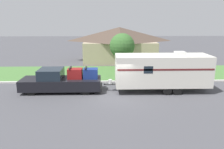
% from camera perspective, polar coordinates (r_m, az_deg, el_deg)
% --- Properties ---
extents(ground_plane, '(120.00, 120.00, 0.00)m').
position_cam_1_polar(ground_plane, '(16.95, 1.01, -5.63)').
color(ground_plane, '#47474C').
extents(curb_strip, '(80.00, 0.30, 0.14)m').
position_cam_1_polar(curb_strip, '(20.49, 0.52, -1.86)').
color(curb_strip, beige).
rests_on(curb_strip, ground_plane).
extents(lawn_strip, '(80.00, 7.00, 0.03)m').
position_cam_1_polar(lawn_strip, '(24.02, 0.19, 0.44)').
color(lawn_strip, '#477538').
rests_on(lawn_strip, ground_plane).
extents(house_across_street, '(10.36, 7.21, 4.68)m').
position_cam_1_polar(house_across_street, '(30.75, 1.91, 8.07)').
color(house_across_street, tan).
rests_on(house_across_street, ground_plane).
extents(pickup_truck, '(6.52, 2.08, 2.02)m').
position_cam_1_polar(pickup_truck, '(18.20, -13.00, -1.68)').
color(pickup_truck, black).
rests_on(pickup_truck, ground_plane).
extents(travel_trailer, '(8.55, 2.47, 3.25)m').
position_cam_1_polar(travel_trailer, '(18.22, 12.95, 1.12)').
color(travel_trailer, black).
rests_on(travel_trailer, ground_plane).
extents(mailbox, '(0.48, 0.20, 1.39)m').
position_cam_1_polar(mailbox, '(21.87, 13.38, 1.48)').
color(mailbox, brown).
rests_on(mailbox, ground_plane).
extents(tree_in_yard, '(2.58, 2.58, 4.39)m').
position_cam_1_polar(tree_in_yard, '(22.64, 2.68, 7.46)').
color(tree_in_yard, brown).
rests_on(tree_in_yard, ground_plane).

